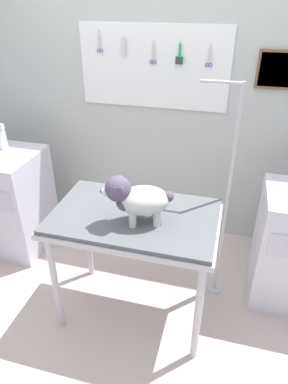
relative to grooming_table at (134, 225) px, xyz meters
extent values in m
cube|color=#C1AEA6|center=(-0.15, -0.15, -0.77)|extent=(4.40, 4.00, 0.04)
cube|color=#AFB5AF|center=(-0.15, 1.13, 0.40)|extent=(4.00, 0.06, 2.30)
cube|color=white|center=(-0.16, 1.09, 0.74)|extent=(1.21, 0.02, 0.63)
cylinder|color=gray|center=(-0.59, 1.08, 0.99)|extent=(0.01, 0.02, 0.01)
cube|color=silver|center=(-0.60, 1.07, 0.92)|extent=(0.01, 0.00, 0.11)
cube|color=silver|center=(-0.58, 1.07, 0.92)|extent=(0.01, 0.00, 0.11)
torus|color=#614693|center=(-0.60, 1.07, 0.85)|extent=(0.03, 0.01, 0.03)
torus|color=#614693|center=(-0.58, 1.07, 0.85)|extent=(0.03, 0.01, 0.03)
cylinder|color=gray|center=(-0.39, 1.08, 0.96)|extent=(0.01, 0.02, 0.01)
cube|color=silver|center=(-0.39, 1.07, 0.88)|extent=(0.03, 0.01, 0.13)
cylinder|color=gray|center=(-0.15, 1.08, 0.93)|extent=(0.01, 0.02, 0.01)
cube|color=silver|center=(-0.16, 1.07, 0.86)|extent=(0.01, 0.00, 0.11)
cube|color=silver|center=(-0.15, 1.07, 0.86)|extent=(0.01, 0.00, 0.11)
torus|color=#603C89|center=(-0.17, 1.07, 0.78)|extent=(0.03, 0.01, 0.03)
torus|color=#603C89|center=(-0.14, 1.07, 0.78)|extent=(0.03, 0.01, 0.03)
cylinder|color=gray|center=(0.05, 1.08, 0.93)|extent=(0.01, 0.02, 0.01)
cylinder|color=#2F914C|center=(0.05, 1.07, 0.88)|extent=(0.02, 0.02, 0.09)
cube|color=#2F914C|center=(0.05, 1.07, 0.81)|extent=(0.06, 0.02, 0.06)
cube|color=#333338|center=(0.05, 1.06, 0.81)|extent=(0.05, 0.01, 0.05)
cylinder|color=gray|center=(0.28, 1.08, 0.92)|extent=(0.01, 0.02, 0.01)
cube|color=silver|center=(0.27, 1.07, 0.85)|extent=(0.01, 0.00, 0.11)
cube|color=silver|center=(0.28, 1.07, 0.85)|extent=(0.01, 0.00, 0.11)
torus|color=#614490|center=(0.26, 1.07, 0.78)|extent=(0.03, 0.01, 0.03)
torus|color=#614490|center=(0.29, 1.07, 0.78)|extent=(0.03, 0.01, 0.03)
cube|color=brown|center=(0.81, 1.09, 0.77)|extent=(0.36, 0.02, 0.27)
cube|color=#A38956|center=(0.81, 1.08, 0.77)|extent=(0.32, 0.01, 0.24)
cylinder|color=#B7B7BC|center=(-0.46, -0.26, -0.37)|extent=(0.04, 0.04, 0.78)
cylinder|color=#B7B7BC|center=(0.46, -0.26, -0.37)|extent=(0.04, 0.04, 0.78)
cylinder|color=#B7B7BC|center=(-0.46, 0.26, -0.37)|extent=(0.04, 0.04, 0.78)
cylinder|color=#B7B7BC|center=(0.46, 0.26, -0.37)|extent=(0.04, 0.04, 0.78)
cube|color=#B7B7BC|center=(0.00, 0.00, 0.04)|extent=(1.04, 0.65, 0.03)
cube|color=#505558|center=(0.00, 0.00, 0.07)|extent=(1.01, 0.63, 0.03)
cylinder|color=#B7B7BC|center=(0.54, 0.34, -0.75)|extent=(0.11, 0.11, 0.01)
cylinder|color=#B7B7BC|center=(0.54, 0.34, 0.04)|extent=(0.02, 0.02, 1.59)
cylinder|color=#B7B7BC|center=(0.42, 0.34, 0.82)|extent=(0.24, 0.02, 0.02)
cylinder|color=silver|center=(0.03, -0.12, 0.14)|extent=(0.04, 0.04, 0.10)
cylinder|color=silver|center=(0.00, -0.04, 0.14)|extent=(0.04, 0.04, 0.10)
cylinder|color=silver|center=(0.16, -0.08, 0.14)|extent=(0.04, 0.04, 0.10)
cylinder|color=silver|center=(0.13, 0.01, 0.14)|extent=(0.04, 0.04, 0.10)
ellipsoid|color=silver|center=(0.08, -0.06, 0.23)|extent=(0.34, 0.27, 0.17)
ellipsoid|color=#4E4558|center=(-0.02, -0.09, 0.22)|extent=(0.14, 0.16, 0.09)
sphere|color=#4E4558|center=(-0.06, -0.10, 0.31)|extent=(0.15, 0.15, 0.15)
ellipsoid|color=silver|center=(-0.12, -0.12, 0.30)|extent=(0.08, 0.07, 0.05)
sphere|color=black|center=(-0.15, -0.13, 0.30)|extent=(0.02, 0.02, 0.02)
ellipsoid|color=#4E4558|center=(-0.03, -0.16, 0.32)|extent=(0.05, 0.04, 0.08)
ellipsoid|color=#4E4558|center=(-0.06, -0.04, 0.32)|extent=(0.05, 0.04, 0.08)
sphere|color=#4E4558|center=(0.21, -0.02, 0.25)|extent=(0.06, 0.06, 0.06)
cylinder|color=white|center=(-1.28, 0.57, 0.21)|extent=(0.06, 0.06, 0.15)
cylinder|color=white|center=(-1.28, 0.57, 0.29)|extent=(0.03, 0.03, 0.02)
cube|color=silver|center=(-1.28, 0.57, 0.33)|extent=(0.06, 0.04, 0.04)
camera|label=1|loc=(0.51, -1.66, 1.26)|focal=32.11mm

